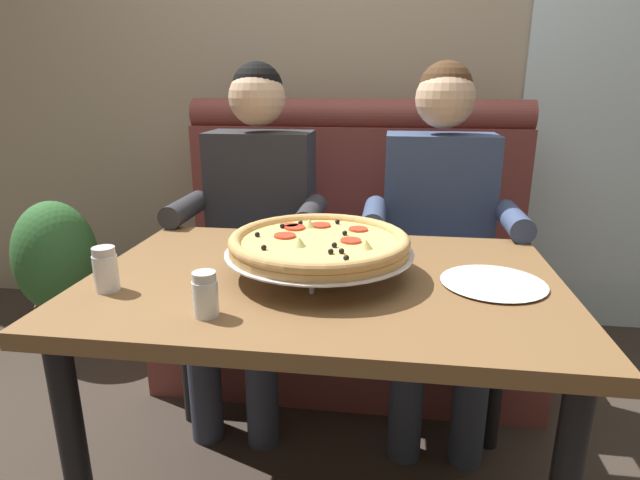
{
  "coord_description": "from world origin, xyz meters",
  "views": [
    {
      "loc": [
        0.16,
        -1.23,
        1.2
      ],
      "look_at": [
        -0.02,
        0.08,
        0.79
      ],
      "focal_mm": 28.87,
      "sensor_mm": 36.0,
      "label": 1
    }
  ],
  "objects_px": {
    "diner_left": "(255,217)",
    "shaker_oregano": "(106,272)",
    "shaker_parmesan": "(205,297)",
    "potted_plant": "(58,268)",
    "booth_bench": "(350,274)",
    "pizza": "(319,244)",
    "dining_table": "(323,309)",
    "plate_near_left": "(493,281)",
    "patio_chair": "(568,201)",
    "diner_right": "(439,224)"
  },
  "relations": [
    {
      "from": "diner_left",
      "to": "shaker_oregano",
      "type": "height_order",
      "value": "diner_left"
    },
    {
      "from": "shaker_oregano",
      "to": "shaker_parmesan",
      "type": "xyz_separation_m",
      "value": [
        0.28,
        -0.1,
        -0.0
      ]
    },
    {
      "from": "potted_plant",
      "to": "booth_bench",
      "type": "bearing_deg",
      "value": 3.57
    },
    {
      "from": "diner_left",
      "to": "pizza",
      "type": "height_order",
      "value": "diner_left"
    },
    {
      "from": "dining_table",
      "to": "plate_near_left",
      "type": "xyz_separation_m",
      "value": [
        0.42,
        -0.0,
        0.1
      ]
    },
    {
      "from": "pizza",
      "to": "potted_plant",
      "type": "height_order",
      "value": "pizza"
    },
    {
      "from": "booth_bench",
      "to": "shaker_parmesan",
      "type": "bearing_deg",
      "value": -100.7
    },
    {
      "from": "plate_near_left",
      "to": "potted_plant",
      "type": "xyz_separation_m",
      "value": [
        -1.75,
        0.79,
        -0.34
      ]
    },
    {
      "from": "pizza",
      "to": "plate_near_left",
      "type": "distance_m",
      "value": 0.44
    },
    {
      "from": "shaker_parmesan",
      "to": "potted_plant",
      "type": "distance_m",
      "value": 1.58
    },
    {
      "from": "booth_bench",
      "to": "diner_left",
      "type": "distance_m",
      "value": 0.53
    },
    {
      "from": "diner_left",
      "to": "potted_plant",
      "type": "height_order",
      "value": "diner_left"
    },
    {
      "from": "shaker_oregano",
      "to": "shaker_parmesan",
      "type": "relative_size",
      "value": 1.1
    },
    {
      "from": "pizza",
      "to": "shaker_parmesan",
      "type": "relative_size",
      "value": 4.88
    },
    {
      "from": "pizza",
      "to": "shaker_oregano",
      "type": "bearing_deg",
      "value": -160.03
    },
    {
      "from": "pizza",
      "to": "plate_near_left",
      "type": "height_order",
      "value": "pizza"
    },
    {
      "from": "plate_near_left",
      "to": "diner_left",
      "type": "bearing_deg",
      "value": 141.54
    },
    {
      "from": "shaker_parmesan",
      "to": "potted_plant",
      "type": "xyz_separation_m",
      "value": [
        -1.11,
        1.06,
        -0.38
      ]
    },
    {
      "from": "booth_bench",
      "to": "patio_chair",
      "type": "relative_size",
      "value": 1.76
    },
    {
      "from": "pizza",
      "to": "shaker_parmesan",
      "type": "distance_m",
      "value": 0.35
    },
    {
      "from": "shaker_oregano",
      "to": "potted_plant",
      "type": "bearing_deg",
      "value": 131.0
    },
    {
      "from": "diner_right",
      "to": "potted_plant",
      "type": "bearing_deg",
      "value": 173.73
    },
    {
      "from": "dining_table",
      "to": "diner_left",
      "type": "xyz_separation_m",
      "value": [
        -0.34,
        0.61,
        0.08
      ]
    },
    {
      "from": "shaker_oregano",
      "to": "shaker_parmesan",
      "type": "distance_m",
      "value": 0.3
    },
    {
      "from": "diner_right",
      "to": "plate_near_left",
      "type": "bearing_deg",
      "value": -82.31
    },
    {
      "from": "booth_bench",
      "to": "shaker_oregano",
      "type": "xyz_separation_m",
      "value": [
        -0.5,
        -1.04,
        0.37
      ]
    },
    {
      "from": "booth_bench",
      "to": "pizza",
      "type": "height_order",
      "value": "booth_bench"
    },
    {
      "from": "shaker_parmesan",
      "to": "patio_chair",
      "type": "relative_size",
      "value": 0.11
    },
    {
      "from": "shaker_oregano",
      "to": "pizza",
      "type": "bearing_deg",
      "value": 19.97
    },
    {
      "from": "pizza",
      "to": "plate_near_left",
      "type": "xyz_separation_m",
      "value": [
        0.43,
        -0.01,
        -0.07
      ]
    },
    {
      "from": "shaker_parmesan",
      "to": "potted_plant",
      "type": "bearing_deg",
      "value": 136.47
    },
    {
      "from": "diner_left",
      "to": "potted_plant",
      "type": "distance_m",
      "value": 1.05
    },
    {
      "from": "booth_bench",
      "to": "diner_left",
      "type": "relative_size",
      "value": 1.19
    },
    {
      "from": "potted_plant",
      "to": "diner_left",
      "type": "bearing_deg",
      "value": -10.52
    },
    {
      "from": "shaker_parmesan",
      "to": "patio_chair",
      "type": "distance_m",
      "value": 2.65
    },
    {
      "from": "booth_bench",
      "to": "patio_chair",
      "type": "height_order",
      "value": "booth_bench"
    },
    {
      "from": "potted_plant",
      "to": "patio_chair",
      "type": "bearing_deg",
      "value": 24.47
    },
    {
      "from": "patio_chair",
      "to": "shaker_parmesan",
      "type": "bearing_deg",
      "value": -122.83
    },
    {
      "from": "shaker_parmesan",
      "to": "potted_plant",
      "type": "height_order",
      "value": "shaker_parmesan"
    },
    {
      "from": "booth_bench",
      "to": "shaker_oregano",
      "type": "height_order",
      "value": "booth_bench"
    },
    {
      "from": "pizza",
      "to": "patio_chair",
      "type": "distance_m",
      "value": 2.31
    },
    {
      "from": "diner_right",
      "to": "shaker_parmesan",
      "type": "height_order",
      "value": "diner_right"
    },
    {
      "from": "diner_left",
      "to": "patio_chair",
      "type": "height_order",
      "value": "diner_left"
    },
    {
      "from": "dining_table",
      "to": "diner_right",
      "type": "distance_m",
      "value": 0.7
    },
    {
      "from": "booth_bench",
      "to": "plate_near_left",
      "type": "bearing_deg",
      "value": -64.16
    },
    {
      "from": "dining_table",
      "to": "pizza",
      "type": "distance_m",
      "value": 0.18
    },
    {
      "from": "pizza",
      "to": "booth_bench",
      "type": "bearing_deg",
      "value": 89.21
    },
    {
      "from": "booth_bench",
      "to": "diner_right",
      "type": "xyz_separation_m",
      "value": [
        0.34,
        -0.27,
        0.31
      ]
    },
    {
      "from": "pizza",
      "to": "shaker_parmesan",
      "type": "bearing_deg",
      "value": -126.21
    },
    {
      "from": "dining_table",
      "to": "plate_near_left",
      "type": "distance_m",
      "value": 0.44
    }
  ]
}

